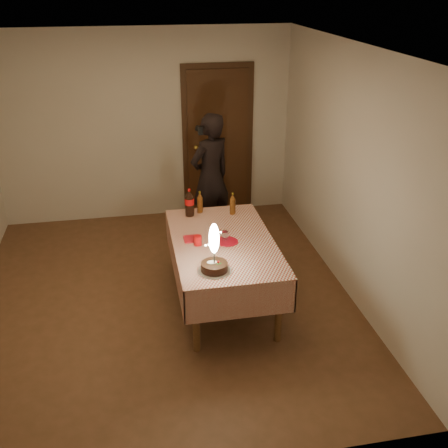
{
  "coord_description": "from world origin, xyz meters",
  "views": [
    {
      "loc": [
        -0.25,
        -4.83,
        3.18
      ],
      "look_at": [
        0.62,
        -0.24,
        0.95
      ],
      "focal_mm": 42.0,
      "sensor_mm": 36.0,
      "label": 1
    }
  ],
  "objects_px": {
    "dining_table": "(223,249)",
    "red_cup": "(198,240)",
    "birthday_cake": "(214,258)",
    "cola_bottle": "(189,203)",
    "clear_cup": "(225,236)",
    "red_plate": "(227,241)",
    "amber_bottle_right": "(233,204)",
    "amber_bottle_left": "(200,203)",
    "photographer": "(210,177)"
  },
  "relations": [
    {
      "from": "dining_table",
      "to": "red_cup",
      "type": "bearing_deg",
      "value": -170.91
    },
    {
      "from": "birthday_cake",
      "to": "cola_bottle",
      "type": "distance_m",
      "value": 1.25
    },
    {
      "from": "red_cup",
      "to": "clear_cup",
      "type": "distance_m",
      "value": 0.29
    },
    {
      "from": "red_plate",
      "to": "amber_bottle_right",
      "type": "distance_m",
      "value": 0.7
    },
    {
      "from": "amber_bottle_left",
      "to": "dining_table",
      "type": "bearing_deg",
      "value": -80.23
    },
    {
      "from": "dining_table",
      "to": "red_cup",
      "type": "distance_m",
      "value": 0.31
    },
    {
      "from": "amber_bottle_right",
      "to": "photographer",
      "type": "xyz_separation_m",
      "value": [
        -0.09,
        0.96,
        -0.02
      ]
    },
    {
      "from": "clear_cup",
      "to": "photographer",
      "type": "bearing_deg",
      "value": 85.95
    },
    {
      "from": "cola_bottle",
      "to": "birthday_cake",
      "type": "bearing_deg",
      "value": -87.07
    },
    {
      "from": "red_cup",
      "to": "amber_bottle_right",
      "type": "xyz_separation_m",
      "value": [
        0.49,
        0.67,
        0.07
      ]
    },
    {
      "from": "red_plate",
      "to": "amber_bottle_right",
      "type": "bearing_deg",
      "value": 73.95
    },
    {
      "from": "cola_bottle",
      "to": "photographer",
      "type": "xyz_separation_m",
      "value": [
        0.39,
        0.91,
        -0.06
      ]
    },
    {
      "from": "red_plate",
      "to": "photographer",
      "type": "xyz_separation_m",
      "value": [
        0.1,
        1.62,
        0.09
      ]
    },
    {
      "from": "red_cup",
      "to": "red_plate",
      "type": "bearing_deg",
      "value": 1.43
    },
    {
      "from": "dining_table",
      "to": "red_cup",
      "type": "relative_size",
      "value": 17.2
    },
    {
      "from": "dining_table",
      "to": "clear_cup",
      "type": "bearing_deg",
      "value": 41.66
    },
    {
      "from": "clear_cup",
      "to": "photographer",
      "type": "distance_m",
      "value": 1.57
    },
    {
      "from": "birthday_cake",
      "to": "amber_bottle_left",
      "type": "relative_size",
      "value": 1.86
    },
    {
      "from": "amber_bottle_left",
      "to": "birthday_cake",
      "type": "bearing_deg",
      "value": -92.69
    },
    {
      "from": "red_cup",
      "to": "birthday_cake",
      "type": "bearing_deg",
      "value": -81.8
    },
    {
      "from": "birthday_cake",
      "to": "red_cup",
      "type": "distance_m",
      "value": 0.54
    },
    {
      "from": "red_plate",
      "to": "birthday_cake",
      "type": "bearing_deg",
      "value": -112.82
    },
    {
      "from": "clear_cup",
      "to": "red_plate",
      "type": "bearing_deg",
      "value": -75.46
    },
    {
      "from": "birthday_cake",
      "to": "red_cup",
      "type": "xyz_separation_m",
      "value": [
        -0.08,
        0.53,
        -0.08
      ]
    },
    {
      "from": "dining_table",
      "to": "amber_bottle_left",
      "type": "relative_size",
      "value": 6.75
    },
    {
      "from": "red_plate",
      "to": "red_cup",
      "type": "distance_m",
      "value": 0.31
    },
    {
      "from": "amber_bottle_left",
      "to": "cola_bottle",
      "type": "bearing_deg",
      "value": -153.41
    },
    {
      "from": "amber_bottle_right",
      "to": "red_plate",
      "type": "bearing_deg",
      "value": -106.05
    },
    {
      "from": "cola_bottle",
      "to": "photographer",
      "type": "distance_m",
      "value": 0.99
    },
    {
      "from": "amber_bottle_right",
      "to": "clear_cup",
      "type": "bearing_deg",
      "value": -108.64
    },
    {
      "from": "dining_table",
      "to": "clear_cup",
      "type": "relative_size",
      "value": 19.11
    },
    {
      "from": "red_cup",
      "to": "amber_bottle_left",
      "type": "height_order",
      "value": "amber_bottle_left"
    },
    {
      "from": "dining_table",
      "to": "red_plate",
      "type": "height_order",
      "value": "red_plate"
    },
    {
      "from": "dining_table",
      "to": "amber_bottle_right",
      "type": "height_order",
      "value": "amber_bottle_right"
    },
    {
      "from": "birthday_cake",
      "to": "photographer",
      "type": "bearing_deg",
      "value": 81.51
    },
    {
      "from": "red_plate",
      "to": "amber_bottle_right",
      "type": "xyz_separation_m",
      "value": [
        0.19,
        0.66,
        0.11
      ]
    },
    {
      "from": "red_plate",
      "to": "amber_bottle_left",
      "type": "bearing_deg",
      "value": 101.98
    },
    {
      "from": "red_plate",
      "to": "cola_bottle",
      "type": "height_order",
      "value": "cola_bottle"
    },
    {
      "from": "birthday_cake",
      "to": "clear_cup",
      "type": "xyz_separation_m",
      "value": [
        0.21,
        0.59,
        -0.09
      ]
    },
    {
      "from": "red_plate",
      "to": "red_cup",
      "type": "bearing_deg",
      "value": -178.57
    },
    {
      "from": "dining_table",
      "to": "clear_cup",
      "type": "xyz_separation_m",
      "value": [
        0.02,
        0.02,
        0.14
      ]
    },
    {
      "from": "red_plate",
      "to": "red_cup",
      "type": "relative_size",
      "value": 2.2
    },
    {
      "from": "dining_table",
      "to": "amber_bottle_left",
      "type": "height_order",
      "value": "amber_bottle_left"
    },
    {
      "from": "cola_bottle",
      "to": "amber_bottle_left",
      "type": "relative_size",
      "value": 1.25
    },
    {
      "from": "dining_table",
      "to": "red_plate",
      "type": "distance_m",
      "value": 0.12
    },
    {
      "from": "clear_cup",
      "to": "amber_bottle_left",
      "type": "distance_m",
      "value": 0.74
    },
    {
      "from": "dining_table",
      "to": "photographer",
      "type": "distance_m",
      "value": 1.6
    },
    {
      "from": "red_cup",
      "to": "clear_cup",
      "type": "xyz_separation_m",
      "value": [
        0.29,
        0.06,
        -0.01
      ]
    },
    {
      "from": "birthday_cake",
      "to": "dining_table",
      "type": "bearing_deg",
      "value": 71.72
    },
    {
      "from": "red_plate",
      "to": "clear_cup",
      "type": "relative_size",
      "value": 2.44
    }
  ]
}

